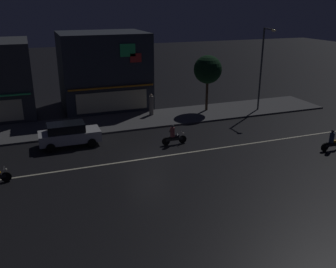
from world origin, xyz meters
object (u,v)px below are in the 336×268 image
Objects in this scene: pedestrian_on_sidewalk at (151,105)px; motorcycle_following at (174,136)px; streetlamp_mid at (263,63)px; motorcycle_trailing_far at (332,142)px; traffic_cone at (172,127)px; parked_car_near_kerb at (69,134)px.

pedestrian_on_sidewalk is 7.39m from motorcycle_following.
pedestrian_on_sidewalk is at bearing 168.46° from streetlamp_mid.
motorcycle_following is 11.09m from motorcycle_trailing_far.
motorcycle_trailing_far is 11.92m from traffic_cone.
parked_car_near_kerb is 18.61m from motorcycle_trailing_far.
streetlamp_mid reaches higher than motorcycle_following.
parked_car_near_kerb reaches higher than motorcycle_trailing_far.
parked_car_near_kerb reaches higher than motorcycle_following.
motorcycle_following is (7.14, -2.46, -0.24)m from parked_car_near_kerb.
motorcycle_trailing_far is (-0.81, -10.21, -3.93)m from streetlamp_mid.
parked_car_near_kerb is 2.26× the size of motorcycle_following.
streetlamp_mid is 13.73× the size of traffic_cone.
motorcycle_trailing_far is 3.45× the size of traffic_cone.
pedestrian_on_sidewalk is 15.38m from motorcycle_trailing_far.
streetlamp_mid is 18.49m from parked_car_near_kerb.
traffic_cone is at bearing 3.28° from parked_car_near_kerb.
parked_car_near_kerb reaches higher than traffic_cone.
motorcycle_following is 3.10m from traffic_cone.
parked_car_near_kerb is 2.26× the size of motorcycle_trailing_far.
traffic_cone is (0.98, 2.92, -0.36)m from motorcycle_following.
pedestrian_on_sidewalk reaches higher than motorcycle_following.
traffic_cone is at bearing 126.78° from pedestrian_on_sidewalk.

